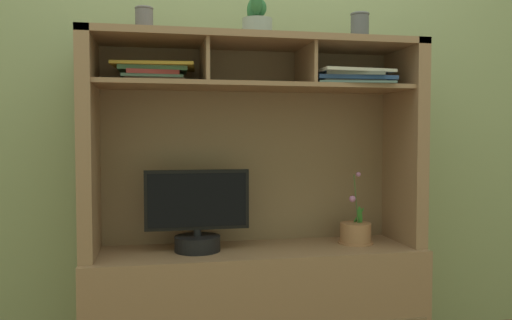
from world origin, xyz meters
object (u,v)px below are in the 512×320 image
(potted_succulent, at_px, (257,20))
(ceramic_vase, at_px, (144,21))
(accent_vase, at_px, (360,27))
(tv_monitor, at_px, (197,218))
(magazine_stack_centre, at_px, (153,73))
(magazine_stack_left, at_px, (352,78))
(media_console, at_px, (256,267))
(potted_orchid, at_px, (356,233))

(potted_succulent, relative_size, ceramic_vase, 1.67)
(ceramic_vase, height_order, accent_vase, accent_vase)
(tv_monitor, distance_m, magazine_stack_centre, 0.68)
(tv_monitor, distance_m, magazine_stack_left, 0.96)
(magazine_stack_centre, distance_m, ceramic_vase, 0.23)
(media_console, relative_size, magazine_stack_left, 4.00)
(magazine_stack_left, distance_m, ceramic_vase, 0.97)
(tv_monitor, xyz_separation_m, potted_orchid, (0.76, 0.02, -0.10))
(ceramic_vase, relative_size, accent_vase, 0.91)
(media_console, relative_size, magazine_stack_centre, 4.09)
(potted_orchid, xyz_separation_m, magazine_stack_left, (-0.05, -0.05, 0.74))
(magazine_stack_centre, distance_m, potted_succulent, 0.52)
(media_console, xyz_separation_m, accent_vase, (0.50, -0.02, 1.13))
(tv_monitor, relative_size, accent_vase, 3.47)
(potted_succulent, bearing_deg, ceramic_vase, 173.14)
(potted_succulent, xyz_separation_m, accent_vase, (0.50, 0.02, -0.01))
(potted_orchid, xyz_separation_m, accent_vase, (0.01, -0.01, 0.98))
(ceramic_vase, bearing_deg, potted_orchid, -1.68)
(potted_orchid, distance_m, potted_succulent, 1.10)
(magazine_stack_centre, height_order, accent_vase, accent_vase)
(potted_orchid, xyz_separation_m, ceramic_vase, (-0.99, 0.03, 0.98))
(media_console, distance_m, potted_orchid, 0.51)
(magazine_stack_centre, xyz_separation_m, accent_vase, (0.96, -0.04, 0.23))
(potted_succulent, xyz_separation_m, ceramic_vase, (-0.50, 0.06, -0.01))
(media_console, bearing_deg, tv_monitor, -174.74)
(ceramic_vase, distance_m, accent_vase, 1.00)
(tv_monitor, relative_size, magazine_stack_centre, 1.25)
(magazine_stack_centre, height_order, ceramic_vase, ceramic_vase)
(tv_monitor, relative_size, magazine_stack_left, 1.22)
(potted_orchid, distance_m, accent_vase, 0.98)
(potted_orchid, relative_size, potted_succulent, 1.68)
(magazine_stack_left, bearing_deg, potted_succulent, 176.93)
(media_console, height_order, accent_vase, accent_vase)
(tv_monitor, xyz_separation_m, magazine_stack_left, (0.72, -0.04, 0.64))
(tv_monitor, height_order, potted_orchid, tv_monitor)
(tv_monitor, relative_size, potted_orchid, 1.36)
(tv_monitor, distance_m, potted_succulent, 0.93)
(ceramic_vase, bearing_deg, media_console, -2.45)
(potted_orchid, height_order, potted_succulent, potted_succulent)
(media_console, xyz_separation_m, ceramic_vase, (-0.50, 0.02, 1.12))
(tv_monitor, height_order, magazine_stack_centre, magazine_stack_centre)
(media_console, distance_m, ceramic_vase, 1.23)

